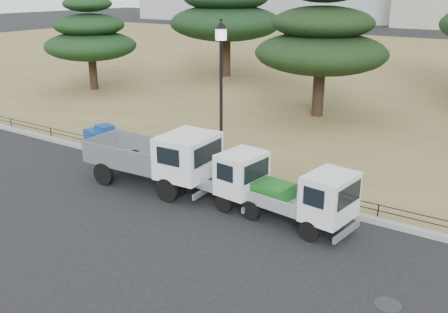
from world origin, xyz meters
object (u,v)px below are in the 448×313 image
Objects in this scene: truck_large at (158,155)px; truck_kei_front at (221,174)px; tarp_pile at (103,137)px; street_lamp at (221,75)px; truck_kei_rear at (303,197)px.

truck_large is 2.48m from truck_kei_front.
street_lamp is at bearing -1.68° from tarp_pile.
tarp_pile is (-10.15, 1.84, -0.36)m from truck_kei_rear.
truck_kei_rear is at bearing -2.17° from truck_large.
truck_kei_front reaches higher than tarp_pile.
truck_kei_front is 0.65× the size of street_lamp.
tarp_pile is at bearing 155.60° from truck_large.
truck_kei_rear is at bearing -10.26° from tarp_pile.
truck_large is 1.37× the size of truck_kei_front.
truck_kei_rear is (2.98, -0.22, 0.01)m from truck_kei_front.
truck_large is at bearing -130.82° from street_lamp.
street_lamp reaches higher than truck_kei_rear.
truck_kei_front is 0.98× the size of truck_kei_rear.
truck_kei_rear is 2.10× the size of tarp_pile.
truck_kei_rear reaches higher than tarp_pile.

